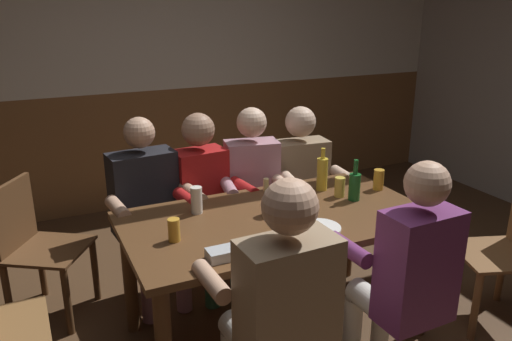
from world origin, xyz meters
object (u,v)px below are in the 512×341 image
at_px(person_1, 205,195).
at_px(person_4, 280,302).
at_px(pint_glass_2, 340,187).
at_px(person_5, 406,271).
at_px(person_3, 303,181).
at_px(pint_glass_3, 271,206).
at_px(dining_table, 277,233).
at_px(table_candle, 266,185).
at_px(pint_glass_0, 197,200).
at_px(plate_0, 320,228).
at_px(person_2, 255,188).
at_px(chair_empty_far_end, 36,245).
at_px(bottle_1, 355,186).
at_px(bottle_0, 322,173).
at_px(person_0, 148,204).
at_px(pint_glass_1, 174,230).
at_px(pint_glass_4, 379,180).
at_px(condiment_caddy, 222,254).
at_px(chair_empty_near_right, 508,250).

distance_m(person_1, person_4, 1.39).
bearing_deg(pint_glass_2, person_5, -100.35).
bearing_deg(person_3, pint_glass_3, 52.73).
bearing_deg(person_3, dining_table, 55.21).
distance_m(table_candle, pint_glass_0, 0.54).
bearing_deg(person_1, plate_0, 101.68).
bearing_deg(person_2, person_3, -168.82).
xyz_separation_m(chair_empty_far_end, bottle_1, (1.79, -0.79, 0.38)).
bearing_deg(person_5, person_2, 94.81).
bearing_deg(bottle_0, person_2, 122.42).
bearing_deg(chair_empty_far_end, person_3, 118.80).
distance_m(person_0, pint_glass_3, 0.87).
bearing_deg(pint_glass_1, pint_glass_4, 6.64).
bearing_deg(pint_glass_3, dining_table, -48.26).
bearing_deg(condiment_caddy, plate_0, 8.08).
relative_size(person_2, chair_empty_far_end, 1.39).
bearing_deg(person_0, plate_0, 120.48).
distance_m(bottle_0, bottle_1, 0.25).
distance_m(person_2, chair_empty_far_end, 1.45).
distance_m(person_2, table_candle, 0.33).
bearing_deg(person_4, person_0, 97.18).
bearing_deg(chair_empty_near_right, pint_glass_0, 87.36).
relative_size(dining_table, pint_glass_1, 14.37).
bearing_deg(pint_glass_3, person_5, -63.10).
bearing_deg(pint_glass_2, pint_glass_4, -0.03).
xyz_separation_m(chair_empty_far_end, bottle_0, (1.70, -0.56, 0.40)).
distance_m(chair_empty_far_end, bottle_1, 1.99).
bearing_deg(person_1, bottle_0, 139.14).
bearing_deg(pint_glass_2, pint_glass_0, 171.62).
bearing_deg(person_4, person_3, 54.37).
bearing_deg(chair_empty_far_end, dining_table, 90.00).
relative_size(person_4, pint_glass_2, 10.33).
height_order(person_3, condiment_caddy, person_3).
distance_m(dining_table, pint_glass_3, 0.16).
bearing_deg(condiment_caddy, pint_glass_2, 24.86).
height_order(table_candle, pint_glass_1, pint_glass_1).
bearing_deg(person_1, chair_empty_near_right, 136.36).
relative_size(person_2, condiment_caddy, 8.73).
bearing_deg(dining_table, person_0, 129.42).
xyz_separation_m(person_1, bottle_0, (0.63, -0.44, 0.20)).
relative_size(person_5, bottle_0, 4.55).
distance_m(person_2, bottle_0, 0.55).
xyz_separation_m(person_1, person_5, (0.52, -1.38, 0.01)).
distance_m(dining_table, pint_glass_2, 0.52).
relative_size(person_3, pint_glass_0, 7.69).
bearing_deg(chair_empty_near_right, person_5, 121.85).
bearing_deg(person_3, pint_glass_2, 86.76).
relative_size(person_0, bottle_1, 4.82).
distance_m(condiment_caddy, plate_0, 0.59).
relative_size(condiment_caddy, pint_glass_1, 1.17).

